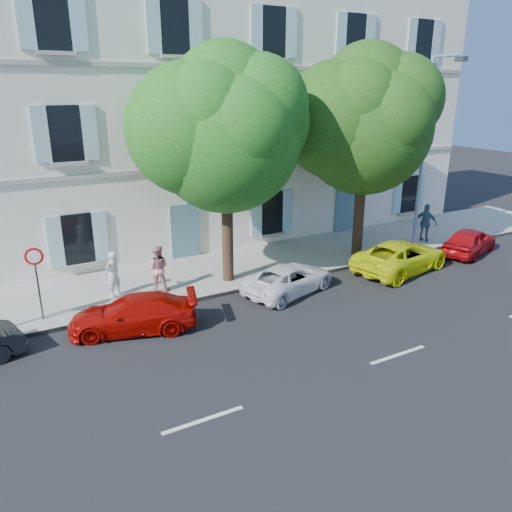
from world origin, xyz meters
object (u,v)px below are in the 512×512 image
car_red_coupe (133,314)px  pedestrian_b (158,268)px  road_sign (36,268)px  pedestrian_a (113,274)px  tree_left (226,138)px  tree_right (365,128)px  car_red_hatchback (470,241)px  car_yellow_supercar (401,256)px  car_white_coupe (289,279)px  pedestrian_c (426,223)px  street_lamp (427,144)px

car_red_coupe → pedestrian_b: (1.62, 2.41, 0.44)m
road_sign → pedestrian_a: 2.80m
tree_left → tree_right: size_ratio=0.98×
car_red_coupe → tree_left: bearing=134.0°
car_red_hatchback → pedestrian_a: pedestrian_a is taller
car_yellow_supercar → road_sign: bearing=70.2°
tree_left → pedestrian_a: bearing=171.9°
car_red_hatchback → tree_right: 7.22m
road_sign → car_white_coupe: bearing=-11.3°
car_white_coupe → tree_left: tree_left is taller
car_white_coupe → pedestrian_b: (-4.25, 2.17, 0.48)m
tree_left → pedestrian_c: 11.40m
road_sign → tree_left: bearing=2.1°
road_sign → car_red_coupe: bearing=-38.2°
car_red_hatchback → tree_right: tree_right is taller
car_red_hatchback → pedestrian_c: 2.20m
car_white_coupe → pedestrian_c: pedestrian_c is taller
car_red_hatchback → street_lamp: (-1.64, 1.62, 4.25)m
car_red_hatchback → tree_right: size_ratio=0.42×
car_white_coupe → tree_left: bearing=22.1°
tree_right → pedestrian_b: tree_right is taller
pedestrian_a → street_lamp: bearing=145.0°
car_red_coupe → tree_right: tree_right is taller
car_white_coupe → road_sign: (-8.28, 1.66, 1.36)m
car_red_coupe → car_yellow_supercar: bearing=107.0°
car_yellow_supercar → tree_right: 5.49m
road_sign → street_lamp: size_ratio=0.29×
road_sign → car_yellow_supercar: bearing=-8.4°
street_lamp → pedestrian_c: bearing=23.7°
car_yellow_supercar → pedestrian_c: pedestrian_c is taller
car_red_coupe → pedestrian_c: pedestrian_c is taller
tree_right → tree_left: bearing=-179.5°
pedestrian_a → car_red_coupe: bearing=57.5°
car_red_coupe → pedestrian_a: (0.10, 2.75, 0.40)m
pedestrian_a → tree_right: bearing=146.6°
car_red_hatchback → pedestrian_b: 14.04m
pedestrian_b → tree_left: bearing=-160.3°
car_white_coupe → road_sign: 8.55m
car_white_coupe → pedestrian_b: 4.79m
tree_right → pedestrian_c: 6.12m
tree_right → pedestrian_a: (-10.62, 0.55, -4.64)m
car_red_coupe → road_sign: 3.34m
car_white_coupe → car_yellow_supercar: size_ratio=0.84×
tree_right → pedestrian_a: size_ratio=5.21×
street_lamp → pedestrian_a: size_ratio=5.09×
car_white_coupe → pedestrian_b: size_ratio=2.22×
tree_left → road_sign: size_ratio=3.46×
tree_left → car_red_coupe: bearing=-153.5°
car_red_hatchback → street_lamp: bearing=26.6°
tree_left → street_lamp: tree_left is taller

